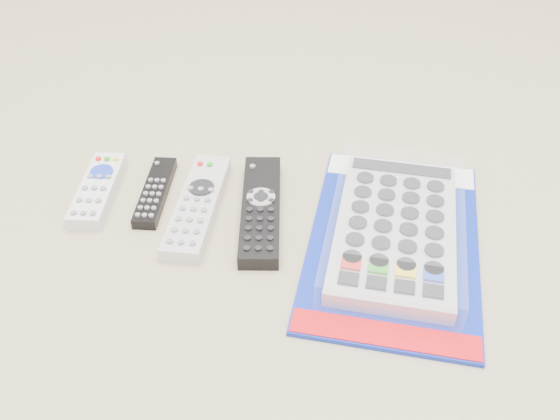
{
  "coord_description": "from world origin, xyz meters",
  "views": [
    {
      "loc": [
        0.08,
        -0.68,
        0.59
      ],
      "look_at": [
        0.05,
        -0.0,
        0.01
      ],
      "focal_mm": 40.0,
      "sensor_mm": 36.0,
      "label": 1
    }
  ],
  "objects_px": {
    "jumbo_remote_packaged": "(395,229)",
    "remote_slim_black": "(155,192)",
    "remote_small_grey": "(98,190)",
    "remote_large_black": "(261,209)",
    "remote_silver_dvd": "(198,205)"
  },
  "relations": [
    {
      "from": "remote_silver_dvd",
      "to": "remote_large_black",
      "type": "height_order",
      "value": "same"
    },
    {
      "from": "jumbo_remote_packaged",
      "to": "remote_small_grey",
      "type": "bearing_deg",
      "value": 178.67
    },
    {
      "from": "remote_small_grey",
      "to": "remote_large_black",
      "type": "xyz_separation_m",
      "value": [
        0.25,
        -0.03,
        -0.0
      ]
    },
    {
      "from": "jumbo_remote_packaged",
      "to": "remote_slim_black",
      "type": "bearing_deg",
      "value": 175.83
    },
    {
      "from": "remote_slim_black",
      "to": "remote_silver_dvd",
      "type": "xyz_separation_m",
      "value": [
        0.07,
        -0.03,
        0.0
      ]
    },
    {
      "from": "remote_silver_dvd",
      "to": "jumbo_remote_packaged",
      "type": "distance_m",
      "value": 0.28
    },
    {
      "from": "remote_large_black",
      "to": "jumbo_remote_packaged",
      "type": "relative_size",
      "value": 0.57
    },
    {
      "from": "remote_small_grey",
      "to": "remote_slim_black",
      "type": "relative_size",
      "value": 1.04
    },
    {
      "from": "remote_small_grey",
      "to": "jumbo_remote_packaged",
      "type": "xyz_separation_m",
      "value": [
        0.44,
        -0.08,
        0.01
      ]
    },
    {
      "from": "remote_slim_black",
      "to": "remote_small_grey",
      "type": "bearing_deg",
      "value": -177.09
    },
    {
      "from": "remote_small_grey",
      "to": "remote_silver_dvd",
      "type": "relative_size",
      "value": 0.73
    },
    {
      "from": "remote_large_black",
      "to": "jumbo_remote_packaged",
      "type": "bearing_deg",
      "value": -15.62
    },
    {
      "from": "remote_small_grey",
      "to": "remote_large_black",
      "type": "height_order",
      "value": "same"
    },
    {
      "from": "remote_silver_dvd",
      "to": "jumbo_remote_packaged",
      "type": "xyz_separation_m",
      "value": [
        0.28,
        -0.05,
        0.01
      ]
    },
    {
      "from": "remote_silver_dvd",
      "to": "remote_large_black",
      "type": "relative_size",
      "value": 0.98
    }
  ]
}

